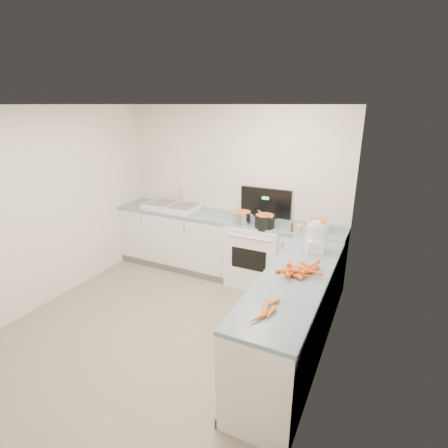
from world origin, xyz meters
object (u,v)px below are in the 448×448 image
at_px(stove, 257,252).
at_px(mixing_bowl, 318,226).
at_px(steel_pot, 242,218).
at_px(spice_jar, 299,229).
at_px(black_pot, 265,222).
at_px(sink, 172,206).
at_px(food_processor, 315,239).
at_px(extract_bottle, 292,228).

distance_m(stove, mixing_bowl, 0.98).
bearing_deg(steel_pot, spice_jar, -1.01).
relative_size(steel_pot, black_pot, 0.96).
bearing_deg(stove, sink, 179.38).
xyz_separation_m(sink, food_processor, (2.38, -0.72, 0.11)).
bearing_deg(mixing_bowl, steel_pot, -171.00).
bearing_deg(spice_jar, sink, 174.80).
xyz_separation_m(mixing_bowl, extract_bottle, (-0.29, -0.19, -0.02)).
distance_m(stove, food_processor, 1.32).
height_order(extract_bottle, spice_jar, extract_bottle).
relative_size(mixing_bowl, spice_jar, 3.02).
xyz_separation_m(steel_pot, spice_jar, (0.80, -0.01, -0.03)).
xyz_separation_m(steel_pot, food_processor, (1.11, -0.54, 0.08)).
bearing_deg(steel_pot, extract_bottle, -2.67).
height_order(black_pot, mixing_bowl, black_pot).
relative_size(sink, spice_jar, 9.26).
distance_m(stove, sink, 1.54).
relative_size(stove, mixing_bowl, 4.85).
distance_m(stove, spice_jar, 0.83).
bearing_deg(steel_pot, mixing_bowl, 9.00).
bearing_deg(stove, extract_bottle, -19.86).
xyz_separation_m(steel_pot, mixing_bowl, (1.00, 0.16, -0.01)).
bearing_deg(food_processor, stove, 142.89).
height_order(stove, spice_jar, stove).
bearing_deg(black_pot, food_processor, -34.36).
xyz_separation_m(stove, black_pot, (0.15, -0.17, 0.54)).
bearing_deg(mixing_bowl, extract_bottle, -146.62).
height_order(black_pot, spice_jar, black_pot).
distance_m(extract_bottle, spice_jar, 0.09).
height_order(sink, steel_pot, sink).
bearing_deg(mixing_bowl, spice_jar, -139.18).
bearing_deg(mixing_bowl, sink, 179.60).
height_order(mixing_bowl, food_processor, food_processor).
bearing_deg(food_processor, extract_bottle, 127.83).
bearing_deg(food_processor, sink, 163.21).
xyz_separation_m(extract_bottle, food_processor, (0.40, -0.51, 0.10)).
height_order(mixing_bowl, extract_bottle, mixing_bowl).
relative_size(black_pot, spice_jar, 2.86).
relative_size(spice_jar, food_processor, 0.26).
xyz_separation_m(sink, black_pot, (1.60, -0.19, 0.04)).
distance_m(steel_pot, spice_jar, 0.80).
xyz_separation_m(black_pot, extract_bottle, (0.38, -0.02, -0.03)).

